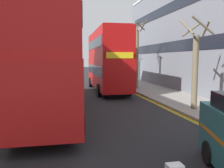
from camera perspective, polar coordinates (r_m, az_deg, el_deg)
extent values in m
cube|color=gray|center=(18.67, 15.11, -3.32)|extent=(4.00, 80.00, 0.14)
cube|color=yellow|center=(16.02, 11.60, -5.00)|extent=(0.10, 56.00, 0.01)
cube|color=yellow|center=(15.95, 11.07, -5.03)|extent=(0.10, 56.00, 0.01)
cube|color=red|center=(12.66, -14.29, -0.01)|extent=(2.60, 10.82, 2.60)
cube|color=red|center=(12.66, -14.59, 11.55)|extent=(2.54, 10.61, 2.50)
cube|color=black|center=(12.63, -14.32, 1.35)|extent=(2.62, 10.39, 0.84)
cube|color=black|center=(12.67, -14.60, 12.00)|extent=(2.61, 10.17, 0.80)
cube|color=yellow|center=(17.97, -13.52, 6.69)|extent=(2.00, 0.08, 0.44)
cube|color=maroon|center=(12.85, -14.75, 17.32)|extent=(2.34, 9.74, 0.10)
cylinder|color=black|center=(16.24, -17.97, -3.17)|extent=(0.31, 1.04, 1.04)
cylinder|color=black|center=(16.13, -9.11, -3.01)|extent=(0.31, 1.04, 1.04)
cylinder|color=black|center=(9.76, -22.59, -9.36)|extent=(0.31, 1.04, 1.04)
cylinder|color=black|center=(9.58, -7.57, -9.22)|extent=(0.31, 1.04, 1.04)
cube|color=#B20F0F|center=(22.51, -1.17, 2.74)|extent=(2.65, 10.83, 2.60)
cube|color=#B20F0F|center=(22.51, -1.19, 9.23)|extent=(2.60, 10.62, 2.50)
cube|color=black|center=(22.49, -1.17, 3.50)|extent=(2.67, 10.40, 0.84)
cube|color=black|center=(22.51, -1.19, 9.48)|extent=(2.66, 10.19, 0.80)
cube|color=yellow|center=(17.20, 1.88, 6.89)|extent=(2.00, 0.09, 0.44)
cube|color=maroon|center=(22.62, -1.19, 12.52)|extent=(2.38, 9.75, 0.10)
cylinder|color=black|center=(19.63, 4.10, -1.34)|extent=(0.31, 1.04, 1.04)
cylinder|color=black|center=(19.14, -3.15, -1.53)|extent=(0.31, 1.04, 1.04)
cylinder|color=black|center=(26.11, 0.29, 0.50)|extent=(0.31, 1.04, 1.04)
cylinder|color=black|center=(25.75, -5.18, 0.40)|extent=(0.31, 1.04, 1.04)
cylinder|color=black|center=(7.66, 22.18, -15.01)|extent=(0.40, 0.71, 0.68)
cylinder|color=#2D2D38|center=(29.15, 2.03, 1.16)|extent=(0.22, 0.22, 0.85)
cube|color=#26262B|center=(29.10, 2.04, 2.54)|extent=(0.34, 0.22, 0.56)
sphere|color=#9E7051|center=(29.07, 2.04, 3.31)|extent=(0.20, 0.20, 0.20)
cylinder|color=#6B6047|center=(23.74, 5.95, 5.85)|extent=(0.35, 0.35, 5.67)
cylinder|color=#6B6047|center=(24.23, 7.46, 13.63)|extent=(0.28, 1.34, 0.98)
cylinder|color=#6B6047|center=(24.50, 6.23, 13.42)|extent=(1.11, 0.61, 0.87)
cylinder|color=#6B6047|center=(24.18, 4.69, 13.60)|extent=(0.89, 1.04, 0.92)
cylinder|color=#6B6047|center=(23.59, 5.23, 13.58)|extent=(0.61, 0.94, 0.76)
cylinder|color=#6B6047|center=(23.57, 6.85, 13.61)|extent=(1.02, 0.52, 0.79)
cylinder|color=#6B6047|center=(30.46, 1.58, 5.52)|extent=(0.44, 0.44, 5.26)
cylinder|color=#6B6047|center=(30.80, 2.40, 11.05)|extent=(0.37, 1.01, 0.76)
cylinder|color=#6B6047|center=(31.26, 0.83, 11.37)|extent=(1.56, 0.61, 1.17)
cylinder|color=#6B6047|center=(29.87, 1.55, 11.54)|extent=(1.47, 0.51, 1.09)
cylinder|color=#6B6047|center=(14.57, 19.25, 2.62)|extent=(0.34, 0.34, 4.22)
cylinder|color=#6B6047|center=(14.80, 21.54, 12.17)|extent=(0.39, 1.08, 0.81)
cylinder|color=#6B6047|center=(15.14, 18.49, 12.26)|extent=(1.18, 0.14, 0.88)
cylinder|color=#6B6047|center=(14.29, 17.47, 12.92)|extent=(0.24, 1.34, 0.99)
cylinder|color=#6B6047|center=(14.08, 20.99, 12.99)|extent=(1.40, 0.16, 1.03)
cylinder|color=#6B6047|center=(36.75, 0.18, 5.65)|extent=(0.43, 0.43, 5.31)
cylinder|color=#6B6047|center=(37.12, 1.02, 10.40)|extent=(0.41, 1.22, 0.91)
cylinder|color=#6B6047|center=(37.30, -0.55, 10.43)|extent=(1.15, 0.87, 0.98)
cylinder|color=#6B6047|center=(36.37, -0.23, 10.45)|extent=(0.97, 0.83, 0.86)
cube|color=slate|center=(26.25, 24.66, 10.96)|extent=(10.00, 28.00, 11.08)
cube|color=black|center=(24.04, 14.77, 17.70)|extent=(0.04, 24.64, 1.00)
cube|color=black|center=(23.56, 14.52, 8.70)|extent=(0.04, 24.64, 1.00)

